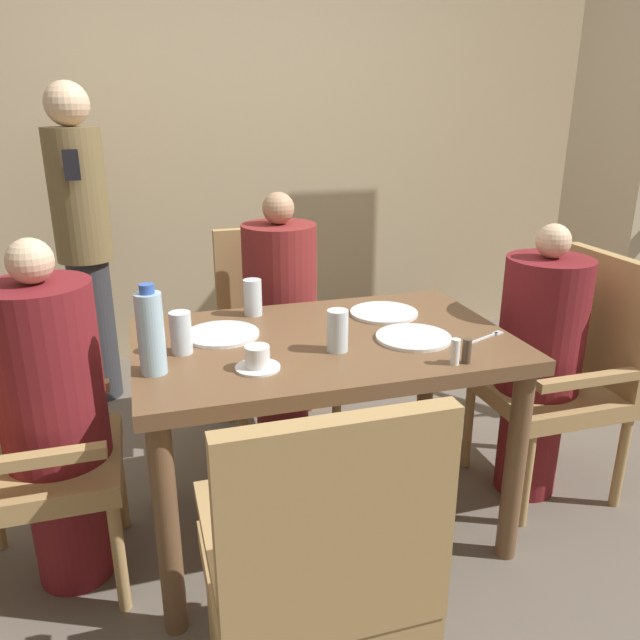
# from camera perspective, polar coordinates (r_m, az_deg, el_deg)

# --- Properties ---
(ground_plane) EXTENTS (16.00, 16.00, 0.00)m
(ground_plane) POSITION_cam_1_polar(r_m,az_deg,el_deg) (2.50, 0.28, -18.18)
(ground_plane) COLOR #60564C
(wall_back) EXTENTS (8.00, 0.06, 2.80)m
(wall_back) POSITION_cam_1_polar(r_m,az_deg,el_deg) (3.88, -8.49, 17.35)
(wall_back) COLOR tan
(wall_back) RESTS_ON ground_plane
(dining_table) EXTENTS (1.26, 0.80, 0.76)m
(dining_table) POSITION_cam_1_polar(r_m,az_deg,el_deg) (2.16, 0.31, -4.27)
(dining_table) COLOR brown
(dining_table) RESTS_ON ground_plane
(chair_left_side) EXTENTS (0.49, 0.49, 0.97)m
(chair_left_side) POSITION_cam_1_polar(r_m,az_deg,el_deg) (2.18, -26.66, -10.08)
(chair_left_side) COLOR #A88451
(chair_left_side) RESTS_ON ground_plane
(diner_in_left_chair) EXTENTS (0.32, 0.32, 1.16)m
(diner_in_left_chair) POSITION_cam_1_polar(r_m,az_deg,el_deg) (2.13, -23.11, -8.11)
(diner_in_left_chair) COLOR maroon
(diner_in_left_chair) RESTS_ON ground_plane
(chair_far_side) EXTENTS (0.49, 0.49, 0.97)m
(chair_far_side) POSITION_cam_1_polar(r_m,az_deg,el_deg) (2.92, -4.23, -0.70)
(chair_far_side) COLOR #A88451
(chair_far_side) RESTS_ON ground_plane
(diner_in_far_chair) EXTENTS (0.32, 0.32, 1.17)m
(diner_in_far_chair) POSITION_cam_1_polar(r_m,az_deg,el_deg) (2.76, -3.61, -0.16)
(diner_in_far_chair) COLOR maroon
(diner_in_far_chair) RESTS_ON ground_plane
(chair_right_side) EXTENTS (0.49, 0.49, 0.97)m
(chair_right_side) POSITION_cam_1_polar(r_m,az_deg,el_deg) (2.67, 21.76, -4.04)
(chair_right_side) COLOR #A88451
(chair_right_side) RESTS_ON ground_plane
(diner_in_right_chair) EXTENTS (0.32, 0.32, 1.11)m
(diner_in_right_chair) POSITION_cam_1_polar(r_m,az_deg,el_deg) (2.57, 19.34, -3.55)
(diner_in_right_chair) COLOR maroon
(diner_in_right_chair) RESTS_ON ground_plane
(chair_near_corner) EXTENTS (0.49, 0.49, 0.97)m
(chair_near_corner) POSITION_cam_1_polar(r_m,az_deg,el_deg) (1.52, -0.16, -21.53)
(chair_near_corner) COLOR #A88451
(chair_near_corner) RESTS_ON ground_plane
(standing_host) EXTENTS (0.27, 0.31, 1.62)m
(standing_host) POSITION_cam_1_polar(r_m,az_deg,el_deg) (3.38, -20.79, 6.99)
(standing_host) COLOR #2D2D33
(standing_host) RESTS_ON ground_plane
(plate_main_left) EXTENTS (0.25, 0.25, 0.01)m
(plate_main_left) POSITION_cam_1_polar(r_m,az_deg,el_deg) (2.13, 8.53, -1.58)
(plate_main_left) COLOR white
(plate_main_left) RESTS_ON dining_table
(plate_main_right) EXTENTS (0.25, 0.25, 0.01)m
(plate_main_right) POSITION_cam_1_polar(r_m,az_deg,el_deg) (2.16, -8.95, -1.29)
(plate_main_right) COLOR white
(plate_main_right) RESTS_ON dining_table
(plate_dessert_center) EXTENTS (0.25, 0.25, 0.01)m
(plate_dessert_center) POSITION_cam_1_polar(r_m,az_deg,el_deg) (2.36, 5.86, 0.67)
(plate_dessert_center) COLOR white
(plate_dessert_center) RESTS_ON dining_table
(teacup_with_saucer) EXTENTS (0.14, 0.14, 0.07)m
(teacup_with_saucer) POSITION_cam_1_polar(r_m,az_deg,el_deg) (1.87, -5.74, -3.62)
(teacup_with_saucer) COLOR white
(teacup_with_saucer) RESTS_ON dining_table
(water_bottle) EXTENTS (0.08, 0.08, 0.27)m
(water_bottle) POSITION_cam_1_polar(r_m,az_deg,el_deg) (1.87, -15.21, -1.11)
(water_bottle) COLOR #A3C6DB
(water_bottle) RESTS_ON dining_table
(glass_tall_near) EXTENTS (0.07, 0.07, 0.14)m
(glass_tall_near) POSITION_cam_1_polar(r_m,az_deg,el_deg) (1.99, 1.61, -0.97)
(glass_tall_near) COLOR silver
(glass_tall_near) RESTS_ON dining_table
(glass_tall_mid) EXTENTS (0.07, 0.07, 0.14)m
(glass_tall_mid) POSITION_cam_1_polar(r_m,az_deg,el_deg) (2.34, -6.17, 2.07)
(glass_tall_mid) COLOR silver
(glass_tall_mid) RESTS_ON dining_table
(glass_tall_far) EXTENTS (0.07, 0.07, 0.14)m
(glass_tall_far) POSITION_cam_1_polar(r_m,az_deg,el_deg) (2.02, -12.60, -1.16)
(glass_tall_far) COLOR silver
(glass_tall_far) RESTS_ON dining_table
(salt_shaker) EXTENTS (0.03, 0.03, 0.08)m
(salt_shaker) POSITION_cam_1_polar(r_m,az_deg,el_deg) (1.94, 12.26, -2.86)
(salt_shaker) COLOR white
(salt_shaker) RESTS_ON dining_table
(pepper_shaker) EXTENTS (0.03, 0.03, 0.08)m
(pepper_shaker) POSITION_cam_1_polar(r_m,az_deg,el_deg) (1.96, 13.26, -2.77)
(pepper_shaker) COLOR #4C3D2D
(pepper_shaker) RESTS_ON dining_table
(fork_beside_plate) EXTENTS (0.18, 0.09, 0.00)m
(fork_beside_plate) POSITION_cam_1_polar(r_m,az_deg,el_deg) (2.20, 15.11, -1.46)
(fork_beside_plate) COLOR silver
(fork_beside_plate) RESTS_ON dining_table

